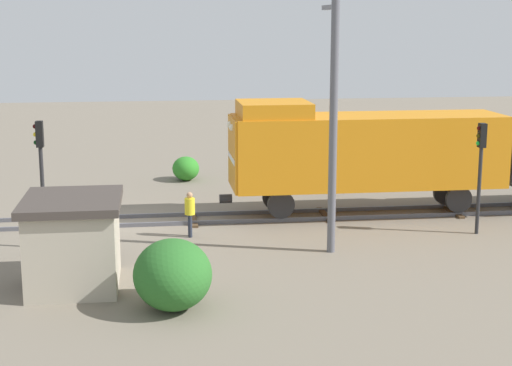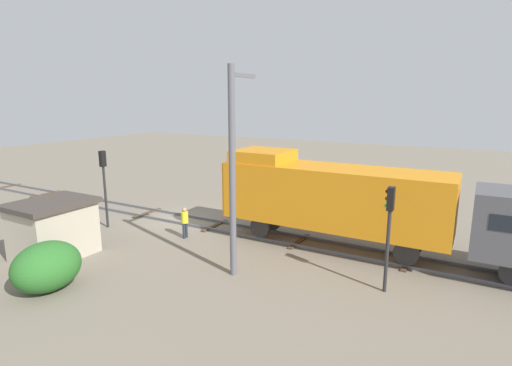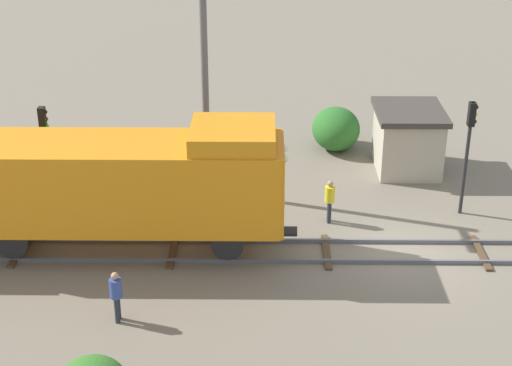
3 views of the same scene
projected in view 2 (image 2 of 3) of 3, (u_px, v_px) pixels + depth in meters
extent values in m
plane|color=#756B5B|center=(179.00, 220.00, 24.94)|extent=(97.72, 97.72, 0.00)
cube|color=#595960|center=(186.00, 216.00, 25.54)|extent=(0.10, 65.14, 0.16)
cube|color=#595960|center=(171.00, 221.00, 24.31)|extent=(0.10, 65.14, 0.16)
cube|color=#4C3823|center=(6.00, 187.00, 34.06)|extent=(2.40, 0.24, 0.09)
cube|color=#4C3823|center=(45.00, 194.00, 31.45)|extent=(2.40, 0.24, 0.09)
cube|color=#4C3823|center=(92.00, 203.00, 28.84)|extent=(2.40, 0.24, 0.09)
cube|color=#4C3823|center=(147.00, 213.00, 26.23)|extent=(2.40, 0.24, 0.09)
cube|color=#4C3823|center=(215.00, 226.00, 23.62)|extent=(2.40, 0.24, 0.09)
cube|color=#4C3823|center=(299.00, 241.00, 21.02)|extent=(2.40, 0.24, 0.09)
cube|color=#4C3823|center=(408.00, 262.00, 18.41)|extent=(2.40, 0.24, 0.09)
cube|color=orange|center=(333.00, 196.00, 19.63)|extent=(2.90, 11.00, 2.90)
cube|color=orange|center=(263.00, 156.00, 21.14)|extent=(2.75, 2.80, 0.60)
cube|color=orange|center=(237.00, 185.00, 22.30)|extent=(2.84, 0.10, 2.84)
cube|color=white|center=(237.00, 188.00, 22.36)|extent=(2.46, 0.06, 0.20)
sphere|color=white|center=(241.00, 164.00, 22.48)|extent=(0.28, 0.28, 0.28)
sphere|color=white|center=(232.00, 166.00, 21.71)|extent=(0.28, 0.28, 0.28)
cylinder|color=#262628|center=(233.00, 216.00, 22.83)|extent=(0.36, 0.50, 0.36)
cylinder|color=#262628|center=(272.00, 220.00, 22.44)|extent=(0.18, 1.10, 1.10)
cylinder|color=#262628|center=(260.00, 227.00, 21.21)|extent=(0.18, 1.10, 1.10)
cylinder|color=#262628|center=(411.00, 243.00, 18.88)|extent=(0.18, 1.10, 1.10)
cylinder|color=#262628|center=(406.00, 253.00, 17.65)|extent=(0.18, 1.10, 1.10)
cylinder|color=#262628|center=(510.00, 261.00, 16.97)|extent=(0.16, 0.96, 0.96)
cylinder|color=#262628|center=(512.00, 274.00, 15.75)|extent=(0.16, 0.96, 0.96)
cylinder|color=#262628|center=(105.00, 190.00, 23.04)|extent=(0.14, 0.14, 4.52)
cube|color=black|center=(103.00, 159.00, 22.67)|extent=(0.32, 0.24, 0.90)
sphere|color=#390606|center=(100.00, 154.00, 22.68)|extent=(0.16, 0.16, 0.16)
sphere|color=yellow|center=(101.00, 159.00, 22.73)|extent=(0.16, 0.16, 0.16)
sphere|color=black|center=(101.00, 164.00, 22.79)|extent=(0.16, 0.16, 0.16)
cylinder|color=#262628|center=(388.00, 241.00, 15.24)|extent=(0.14, 0.14, 4.20)
cube|color=black|center=(391.00, 199.00, 14.90)|extent=(0.32, 0.24, 0.90)
sphere|color=#390606|center=(388.00, 191.00, 14.91)|extent=(0.16, 0.16, 0.16)
sphere|color=#3C3306|center=(387.00, 199.00, 14.97)|extent=(0.16, 0.16, 0.16)
sphere|color=green|center=(387.00, 206.00, 15.03)|extent=(0.16, 0.16, 0.16)
cylinder|color=#262B38|center=(186.00, 230.00, 21.71)|extent=(0.15, 0.15, 0.85)
cylinder|color=#262B38|center=(184.00, 231.00, 21.54)|extent=(0.15, 0.15, 0.85)
cylinder|color=yellow|center=(185.00, 217.00, 21.47)|extent=(0.38, 0.38, 0.62)
sphere|color=tan|center=(184.00, 210.00, 21.38)|extent=(0.23, 0.23, 0.23)
cylinder|color=#262B38|center=(346.00, 217.00, 24.02)|extent=(0.15, 0.15, 0.85)
cylinder|color=#262B38|center=(345.00, 218.00, 23.85)|extent=(0.15, 0.15, 0.85)
cylinder|color=#33478C|center=(346.00, 206.00, 23.78)|extent=(0.38, 0.38, 0.62)
sphere|color=tan|center=(347.00, 199.00, 23.69)|extent=(0.23, 0.23, 0.23)
cylinder|color=#595960|center=(232.00, 175.00, 16.29)|extent=(0.28, 0.28, 8.75)
cube|color=#595960|center=(243.00, 75.00, 16.24)|extent=(1.80, 0.16, 0.16)
cube|color=#B2A893|center=(54.00, 231.00, 18.90)|extent=(3.20, 2.60, 2.50)
cube|color=#3F3833|center=(51.00, 204.00, 18.61)|extent=(3.50, 2.90, 0.24)
cube|color=#2D2319|center=(37.00, 233.00, 19.60)|extent=(0.80, 0.06, 1.90)
ellipsoid|color=#2E8226|center=(277.00, 190.00, 30.49)|extent=(1.65, 1.35, 1.20)
ellipsoid|color=#296626|center=(47.00, 266.00, 15.62)|extent=(2.69, 2.20, 1.96)
ellipsoid|color=#346C26|center=(364.00, 194.00, 27.79)|extent=(2.47, 2.02, 1.80)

